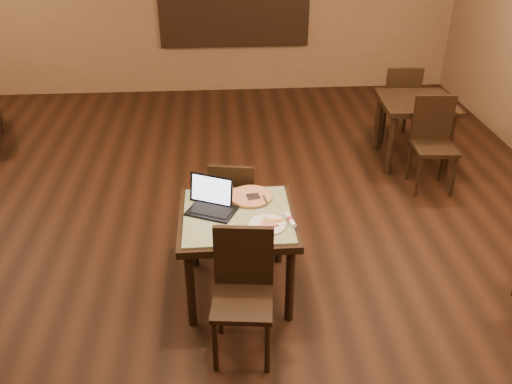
{
  "coord_description": "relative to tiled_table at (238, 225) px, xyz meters",
  "views": [
    {
      "loc": [
        0.2,
        -3.7,
        3.04
      ],
      "look_at": [
        0.48,
        0.08,
        0.85
      ],
      "focal_mm": 38.0,
      "sensor_mm": 36.0,
      "label": 1
    }
  ],
  "objects": [
    {
      "name": "tiled_table",
      "position": [
        0.0,
        0.0,
        0.0
      ],
      "size": [
        0.92,
        0.92,
        0.76
      ],
      "rotation": [
        0.0,
        0.0,
        0.0
      ],
      "color": "black",
      "rests_on": "ground"
    },
    {
      "name": "ground",
      "position": [
        -0.32,
        0.11,
        -0.66
      ],
      "size": [
        10.0,
        10.0,
        0.0
      ],
      "primitive_type": "plane",
      "color": "black",
      "rests_on": "ground"
    },
    {
      "name": "other_table_a_chair_near",
      "position": [
        2.23,
        1.71,
        -0.08
      ],
      "size": [
        0.47,
        0.47,
        1.03
      ],
      "rotation": [
        0.0,
        0.0,
        -0.06
      ],
      "color": "black",
      "rests_on": "ground"
    },
    {
      "name": "plate",
      "position": [
        0.22,
        -0.18,
        0.11
      ],
      "size": [
        0.28,
        0.28,
        0.02
      ],
      "primitive_type": "cylinder",
      "color": "white",
      "rests_on": "tiled_table"
    },
    {
      "name": "other_table_a",
      "position": [
        2.22,
        2.3,
        0.0
      ],
      "size": [
        0.9,
        0.9,
        0.8
      ],
      "rotation": [
        0.0,
        0.0,
        -0.06
      ],
      "color": "black",
      "rests_on": "ground"
    },
    {
      "name": "spatula",
      "position": [
        0.14,
        0.22,
        0.13
      ],
      "size": [
        0.15,
        0.27,
        0.01
      ],
      "primitive_type": "cube",
      "rotation": [
        0.0,
        0.0,
        0.16
      ],
      "color": "silver",
      "rests_on": "pizza_whole"
    },
    {
      "name": "napkin_roll",
      "position": [
        0.4,
        -0.14,
        0.12
      ],
      "size": [
        0.08,
        0.19,
        0.04
      ],
      "rotation": [
        0.0,
        0.0,
        0.21
      ],
      "color": "white",
      "rests_on": "tiled_table"
    },
    {
      "name": "pizza_whole",
      "position": [
        0.12,
        0.24,
        0.12
      ],
      "size": [
        0.36,
        0.36,
        0.02
      ],
      "color": "beige",
      "rests_on": "pizza_pan"
    },
    {
      "name": "pizza_pan",
      "position": [
        0.12,
        0.24,
        0.11
      ],
      "size": [
        0.37,
        0.37,
        0.01
      ],
      "primitive_type": "cylinder",
      "color": "silver",
      "rests_on": "tiled_table"
    },
    {
      "name": "laptop",
      "position": [
        -0.2,
        0.11,
        0.17
      ],
      "size": [
        0.44,
        0.42,
        0.25
      ],
      "rotation": [
        0.0,
        0.0,
        -0.43
      ],
      "color": "black",
      "rests_on": "tiled_table"
    },
    {
      "name": "chair_main_near",
      "position": [
        0.01,
        -0.61,
        -0.11
      ],
      "size": [
        0.47,
        0.47,
        0.98
      ],
      "rotation": [
        0.0,
        0.0,
        -0.11
      ],
      "color": "black",
      "rests_on": "ground"
    },
    {
      "name": "pizza_slice",
      "position": [
        0.22,
        -0.18,
        0.13
      ],
      "size": [
        0.2,
        0.2,
        0.02
      ],
      "primitive_type": null,
      "rotation": [
        0.0,
        0.0,
        0.09
      ],
      "color": "beige",
      "rests_on": "plate"
    },
    {
      "name": "other_table_a_chair_far",
      "position": [
        2.22,
        2.9,
        -0.08
      ],
      "size": [
        0.47,
        0.47,
        1.03
      ],
      "rotation": [
        0.0,
        0.0,
        3.08
      ],
      "color": "black",
      "rests_on": "ground"
    },
    {
      "name": "chair_main_far",
      "position": [
        -0.01,
        0.62,
        -0.14
      ],
      "size": [
        0.46,
        0.46,
        0.92
      ],
      "rotation": [
        0.0,
        0.0,
        2.97
      ],
      "color": "black",
      "rests_on": "ground"
    }
  ]
}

